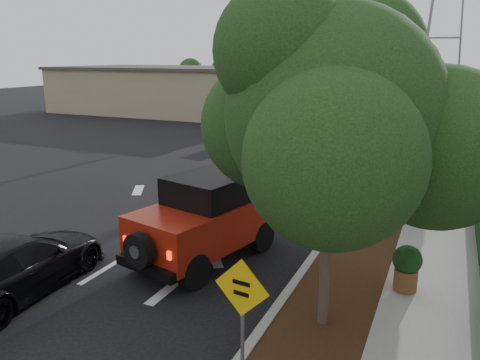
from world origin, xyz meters
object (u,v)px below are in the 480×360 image
Objects in this scene: red_jeep at (210,217)px; black_suv_oncoming at (16,264)px; silver_suv_ahead at (308,158)px; speed_hump_sign at (242,303)px.

black_suv_oncoming is (-3.07, -3.44, -0.46)m from red_jeep.
silver_suv_ahead reaches higher than black_suv_oncoming.
silver_suv_ahead is 13.40m from black_suv_oncoming.
silver_suv_ahead is at bearing 104.21° from red_jeep.
red_jeep is at bearing -136.05° from black_suv_oncoming.
red_jeep is 9.64m from silver_suv_ahead.
red_jeep reaches higher than silver_suv_ahead.
black_suv_oncoming is at bearing -118.45° from red_jeep.
red_jeep is 0.99× the size of black_suv_oncoming.
silver_suv_ahead is 2.67× the size of speed_hump_sign.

